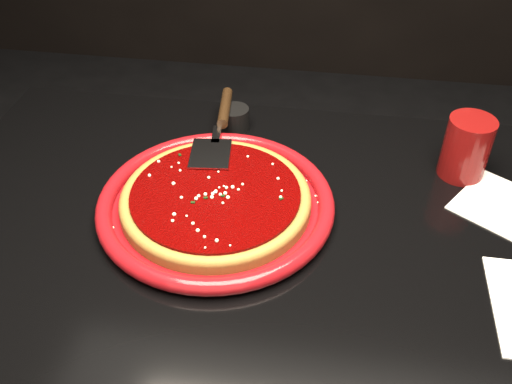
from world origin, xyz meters
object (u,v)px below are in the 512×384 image
pizza_server (219,127)px  cup (466,148)px  plate (216,203)px  ramekin (235,118)px

pizza_server → cup: (0.43, -0.01, 0.01)m
plate → ramekin: bearing=93.3°
pizza_server → ramekin: size_ratio=5.17×
pizza_server → cup: 0.43m
plate → pizza_server: pizza_server is taller
plate → ramekin: ramekin is taller
pizza_server → ramekin: bearing=72.8°
pizza_server → ramekin: (0.01, 0.07, -0.02)m
ramekin → cup: bearing=-11.2°
cup → ramekin: size_ratio=1.95×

